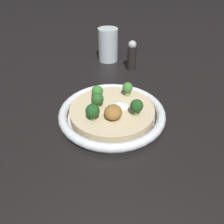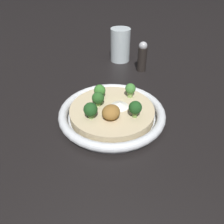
{
  "view_description": "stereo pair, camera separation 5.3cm",
  "coord_description": "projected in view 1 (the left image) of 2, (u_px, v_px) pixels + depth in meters",
  "views": [
    {
      "loc": [
        -0.41,
        -0.1,
        0.33
      ],
      "look_at": [
        0.0,
        0.0,
        0.02
      ],
      "focal_mm": 35.0,
      "sensor_mm": 36.0,
      "label": 1
    },
    {
      "loc": [
        -0.39,
        -0.15,
        0.33
      ],
      "look_at": [
        0.0,
        0.0,
        0.02
      ],
      "focal_mm": 35.0,
      "sensor_mm": 36.0,
      "label": 2
    }
  ],
  "objects": [
    {
      "name": "ground_plane",
      "position": [
        112.0,
        118.0,
        0.54
      ],
      "size": [
        6.0,
        6.0,
        0.0
      ],
      "primitive_type": "plane",
      "color": "black"
    },
    {
      "name": "drinking_glass",
      "position": [
        108.0,
        45.0,
        0.79
      ],
      "size": [
        0.07,
        0.07,
        0.12
      ],
      "color": "silver",
      "rests_on": "ground_plane"
    },
    {
      "name": "broccoli_back",
      "position": [
        97.0,
        92.0,
        0.54
      ],
      "size": [
        0.03,
        0.03,
        0.03
      ],
      "color": "#668E47",
      "rests_on": "risotto_bowl"
    },
    {
      "name": "pepper_shaker",
      "position": [
        133.0,
        55.0,
        0.73
      ],
      "size": [
        0.03,
        0.03,
        0.1
      ],
      "color": "black",
      "rests_on": "ground_plane"
    },
    {
      "name": "broccoli_front_left",
      "position": [
        137.0,
        106.0,
        0.48
      ],
      "size": [
        0.03,
        0.03,
        0.04
      ],
      "color": "#759E4C",
      "rests_on": "risotto_bowl"
    },
    {
      "name": "broccoli_back_left",
      "position": [
        97.0,
        100.0,
        0.51
      ],
      "size": [
        0.03,
        0.03,
        0.04
      ],
      "color": "#759E4C",
      "rests_on": "risotto_bowl"
    },
    {
      "name": "risotto_bowl",
      "position": [
        112.0,
        113.0,
        0.53
      ],
      "size": [
        0.26,
        0.26,
        0.03
      ],
      "color": "silver",
      "rests_on": "ground_plane"
    },
    {
      "name": "broccoli_left",
      "position": [
        93.0,
        111.0,
        0.47
      ],
      "size": [
        0.03,
        0.03,
        0.04
      ],
      "color": "#668E47",
      "rests_on": "risotto_bowl"
    },
    {
      "name": "cheese_sprinkle",
      "position": [
        119.0,
        104.0,
        0.52
      ],
      "size": [
        0.05,
        0.05,
        0.01
      ],
      "color": "white",
      "rests_on": "risotto_bowl"
    },
    {
      "name": "broccoli_front_right",
      "position": [
        128.0,
        88.0,
        0.55
      ],
      "size": [
        0.03,
        0.03,
        0.04
      ],
      "color": "#84A856",
      "rests_on": "risotto_bowl"
    },
    {
      "name": "crispy_onion_garnish",
      "position": [
        113.0,
        112.0,
        0.48
      ],
      "size": [
        0.04,
        0.04,
        0.03
      ],
      "color": "olive",
      "rests_on": "risotto_bowl"
    }
  ]
}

